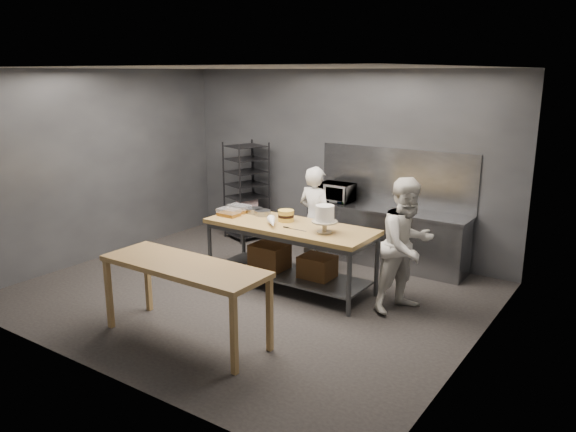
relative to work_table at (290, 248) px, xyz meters
The scene contains 16 objects.
ground 0.83m from the work_table, 121.13° to the right, with size 6.00×6.00×0.00m, color black.
back_wall 2.21m from the work_table, 99.02° to the left, with size 6.00×0.04×3.00m, color #4C4F54.
work_table is the anchor object (origin of this frame).
near_counter 1.99m from the work_table, 92.36° to the right, with size 2.00×0.70×0.90m.
back_counter 1.80m from the work_table, 67.55° to the left, with size 2.60×0.60×0.90m.
splashback_panel 2.22m from the work_table, 70.71° to the left, with size 2.60×0.02×0.90m, color slate.
speed_rack 2.57m from the work_table, 141.80° to the left, with size 0.78×0.81×1.75m.
chef_behind 0.84m from the work_table, 95.63° to the left, with size 0.59×0.38×1.61m, color white.
chef_right 1.68m from the work_table, ahead, with size 0.83×0.65×1.71m, color silver.
microwave 1.74m from the work_table, 96.96° to the left, with size 0.54×0.37×0.30m, color black.
frosted_cake_stand 0.85m from the work_table, ahead, with size 0.34×0.34×0.37m.
layer_cake 0.46m from the work_table, 143.77° to the left, with size 0.22×0.22×0.16m.
cake_pans 0.94m from the work_table, 166.51° to the left, with size 0.69×0.30×0.07m.
piping_bag 0.49m from the work_table, 115.10° to the right, with size 0.12×0.12×0.38m, color white.
offset_spatula 0.43m from the work_table, 49.97° to the right, with size 0.36×0.02×0.02m.
pastry_clamshells 1.07m from the work_table, behind, with size 0.34×0.48×0.11m.
Camera 1 is at (4.48, -5.65, 2.95)m, focal length 35.00 mm.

